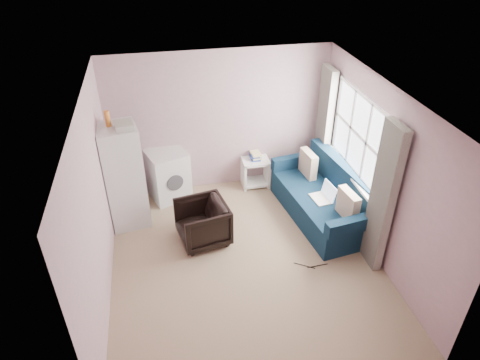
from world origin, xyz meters
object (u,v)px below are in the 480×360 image
object	(u,v)px
fridge	(124,176)
armchair	(202,221)
side_table	(255,169)
sofa	(325,199)
washing_machine	(168,174)

from	to	relation	value
fridge	armchair	bearing A→B (deg)	-43.09
side_table	sofa	size ratio (longest dim) A/B	0.30
armchair	washing_machine	bearing A→B (deg)	-172.42
side_table	sofa	bearing A→B (deg)	-52.97
armchair	washing_machine	world-z (taller)	washing_machine
fridge	side_table	size ratio (longest dim) A/B	2.95
fridge	sofa	xyz separation A→B (m)	(3.15, -0.51, -0.53)
side_table	armchair	bearing A→B (deg)	-129.18
armchair	fridge	distance (m)	1.41
armchair	washing_machine	size ratio (longest dim) A/B	0.83
side_table	washing_machine	bearing A→B (deg)	-176.88
armchair	side_table	xyz separation A→B (m)	(1.14, 1.40, -0.06)
fridge	sofa	world-z (taller)	fridge
fridge	side_table	xyz separation A→B (m)	(2.25, 0.68, -0.56)
armchair	side_table	size ratio (longest dim) A/B	1.12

